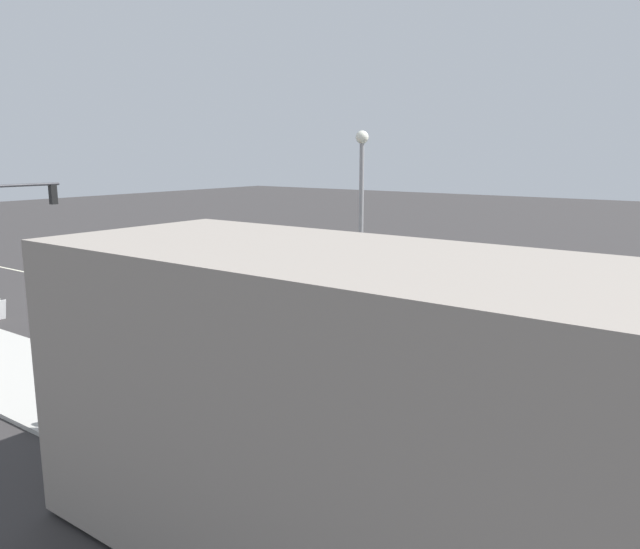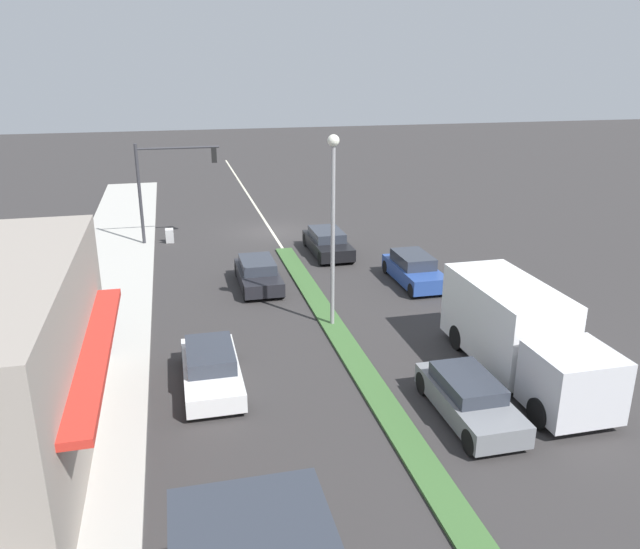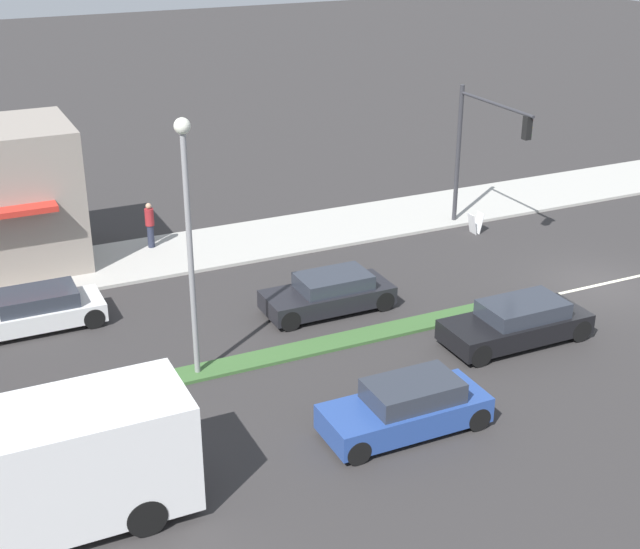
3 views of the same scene
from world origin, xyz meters
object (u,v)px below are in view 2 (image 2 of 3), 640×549
object	(u,v)px
warning_aframe_sign	(170,236)
delivery_truck	(519,333)
traffic_signal_main	(165,176)
van_white	(211,368)
suv_grey	(469,398)
street_lamp	(333,208)
sedan_dark	(258,274)
pedestrian	(69,310)
coupe_blue	(414,270)
suv_black	(327,243)

from	to	relation	value
warning_aframe_sign	delivery_truck	bearing A→B (deg)	120.48
traffic_signal_main	van_white	bearing A→B (deg)	93.71
traffic_signal_main	suv_grey	distance (m)	22.84
van_white	warning_aframe_sign	bearing A→B (deg)	-86.31
street_lamp	sedan_dark	world-z (taller)	street_lamp
street_lamp	sedan_dark	distance (m)	7.04
suv_grey	van_white	xyz separation A→B (m)	(7.20, -3.69, -0.01)
pedestrian	traffic_signal_main	bearing A→B (deg)	-107.18
street_lamp	coupe_blue	distance (m)	7.59
warning_aframe_sign	sedan_dark	xyz separation A→B (m)	(-3.92, 8.41, 0.19)
suv_grey	van_white	size ratio (longest dim) A/B	0.96
coupe_blue	van_white	xyz separation A→B (m)	(10.00, 7.70, -0.05)
traffic_signal_main	delivery_truck	world-z (taller)	traffic_signal_main
suv_black	suv_grey	distance (m)	16.92
delivery_truck	suv_grey	xyz separation A→B (m)	(2.80, 2.18, -0.84)
street_lamp	warning_aframe_sign	distance (m)	15.57
warning_aframe_sign	van_white	world-z (taller)	van_white
traffic_signal_main	warning_aframe_sign	size ratio (longest dim) A/B	6.69
sedan_dark	coupe_blue	distance (m)	7.31
traffic_signal_main	delivery_truck	xyz separation A→B (m)	(-11.12, 18.84, -2.43)
pedestrian	coupe_blue	size ratio (longest dim) A/B	0.41
traffic_signal_main	suv_grey	world-z (taller)	traffic_signal_main
warning_aframe_sign	suv_black	bearing A→B (deg)	153.47
suv_black	pedestrian	bearing A→B (deg)	33.86
delivery_truck	suv_black	xyz separation A→B (m)	(2.80, -14.74, -0.83)
warning_aframe_sign	delivery_truck	xyz separation A→B (m)	(-11.12, 18.90, 1.04)
street_lamp	van_white	xyz separation A→B (m)	(5.00, 3.74, -4.17)
sedan_dark	coupe_blue	bearing A→B (deg)	170.00
pedestrian	warning_aframe_sign	distance (m)	12.86
delivery_truck	suv_grey	distance (m)	3.65
sedan_dark	suv_grey	bearing A→B (deg)	109.16
delivery_truck	sedan_dark	xyz separation A→B (m)	(7.20, -10.48, -0.85)
van_white	coupe_blue	bearing A→B (deg)	-142.39
warning_aframe_sign	pedestrian	bearing A→B (deg)	72.89
traffic_signal_main	sedan_dark	xyz separation A→B (m)	(-3.92, 8.35, -3.29)
suv_black	suv_grey	size ratio (longest dim) A/B	1.09
pedestrian	suv_black	world-z (taller)	pedestrian
sedan_dark	traffic_signal_main	bearing A→B (deg)	-64.84
van_white	street_lamp	bearing A→B (deg)	-143.19
coupe_blue	delivery_truck	bearing A→B (deg)	90.00
coupe_blue	suv_grey	xyz separation A→B (m)	(2.80, 11.40, -0.04)
street_lamp	van_white	size ratio (longest dim) A/B	1.67
traffic_signal_main	suv_black	size ratio (longest dim) A/B	1.22
street_lamp	warning_aframe_sign	world-z (taller)	street_lamp
delivery_truck	van_white	size ratio (longest dim) A/B	1.70
traffic_signal_main	coupe_blue	world-z (taller)	traffic_signal_main
suv_grey	van_white	world-z (taller)	suv_grey
traffic_signal_main	sedan_dark	distance (m)	9.80
pedestrian	coupe_blue	xyz separation A→B (m)	(-14.90, -2.59, -0.39)
street_lamp	pedestrian	size ratio (longest dim) A/B	4.16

